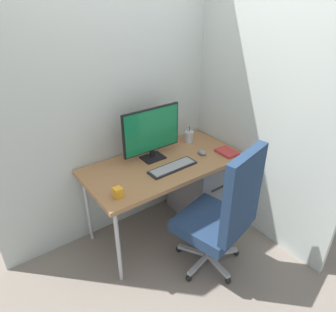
% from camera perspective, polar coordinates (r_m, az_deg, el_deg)
% --- Properties ---
extents(ground_plane, '(8.00, 8.00, 0.00)m').
position_cam_1_polar(ground_plane, '(3.14, -0.60, -13.03)').
color(ground_plane, slate).
extents(wall_back, '(2.76, 0.04, 2.80)m').
position_cam_1_polar(wall_back, '(2.75, -5.51, 13.99)').
color(wall_back, '#B7C1BC').
rests_on(wall_back, ground_plane).
extents(wall_side_right, '(0.04, 2.05, 2.80)m').
position_cam_1_polar(wall_side_right, '(2.79, 14.38, 13.49)').
color(wall_side_right, '#B7C1BC').
rests_on(wall_side_right, ground_plane).
extents(desk, '(1.41, 0.70, 0.74)m').
position_cam_1_polar(desk, '(2.73, -0.68, -2.09)').
color(desk, '#996B42').
rests_on(desk, ground_plane).
extents(office_chair, '(0.60, 0.61, 1.15)m').
position_cam_1_polar(office_chair, '(2.43, 10.22, -10.41)').
color(office_chair, black).
rests_on(office_chair, ground_plane).
extents(filing_cabinet, '(0.43, 0.57, 0.63)m').
position_cam_1_polar(filing_cabinet, '(3.19, 5.86, -5.36)').
color(filing_cabinet, slate).
rests_on(filing_cabinet, ground_plane).
extents(monitor, '(0.56, 0.16, 0.47)m').
position_cam_1_polar(monitor, '(2.67, -3.05, 4.47)').
color(monitor, black).
rests_on(monitor, desk).
extents(keyboard, '(0.44, 0.14, 0.02)m').
position_cam_1_polar(keyboard, '(2.62, 0.91, -2.08)').
color(keyboard, black).
rests_on(keyboard, desk).
extents(mouse, '(0.06, 0.10, 0.04)m').
position_cam_1_polar(mouse, '(2.84, 6.30, 0.65)').
color(mouse, slate).
rests_on(mouse, desk).
extents(pen_holder, '(0.08, 0.08, 0.17)m').
position_cam_1_polar(pen_holder, '(3.05, 3.91, 3.60)').
color(pen_holder, '#B2B5BA').
rests_on(pen_holder, desk).
extents(notebook, '(0.15, 0.20, 0.02)m').
position_cam_1_polar(notebook, '(2.90, 10.82, 0.73)').
color(notebook, '#B23333').
rests_on(notebook, desk).
extents(desk_clamp_accessory, '(0.06, 0.06, 0.08)m').
position_cam_1_polar(desk_clamp_accessory, '(2.29, -9.22, -6.66)').
color(desk_clamp_accessory, orange).
rests_on(desk_clamp_accessory, desk).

